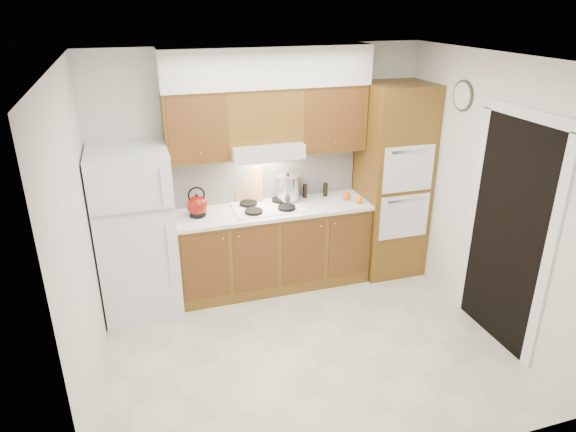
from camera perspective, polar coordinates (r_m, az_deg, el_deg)
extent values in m
plane|color=beige|center=(5.00, 1.94, -14.16)|extent=(3.60, 3.60, 0.00)
plane|color=white|center=(4.01, 2.45, 16.99)|extent=(3.60, 3.60, 0.00)
cube|color=silver|center=(5.69, -2.90, 5.37)|extent=(3.60, 0.02, 2.60)
cube|color=silver|center=(4.15, -22.03, -3.26)|extent=(0.02, 3.00, 2.60)
cube|color=silver|center=(5.19, 21.26, 2.04)|extent=(0.02, 3.00, 2.60)
cube|color=white|center=(5.34, -16.51, -1.84)|extent=(0.75, 0.72, 1.72)
cube|color=brown|center=(5.74, -1.72, -3.59)|extent=(2.11, 0.60, 0.90)
cube|color=white|center=(5.54, -1.75, 0.72)|extent=(2.13, 0.62, 0.04)
cube|color=white|center=(5.70, -2.60, 4.58)|extent=(2.11, 0.03, 0.56)
cube|color=brown|center=(5.98, 11.46, 3.79)|extent=(0.70, 0.65, 2.20)
cube|color=brown|center=(5.26, -10.22, 9.79)|extent=(0.63, 0.33, 0.70)
cube|color=brown|center=(5.61, 4.63, 10.89)|extent=(0.73, 0.33, 0.70)
cube|color=silver|center=(5.39, -2.60, 7.44)|extent=(0.75, 0.45, 0.15)
cube|color=brown|center=(5.37, -2.84, 11.21)|extent=(0.75, 0.33, 0.55)
cube|color=silver|center=(5.29, -2.35, 16.25)|extent=(2.13, 0.36, 0.40)
cube|color=white|center=(5.54, -2.31, 0.98)|extent=(0.74, 0.50, 0.01)
cube|color=black|center=(5.03, 23.14, -2.02)|extent=(0.02, 0.90, 2.10)
cylinder|color=#3F3833|center=(5.39, 18.86, 12.53)|extent=(0.02, 0.30, 0.30)
sphere|color=maroon|center=(5.36, -10.06, 1.14)|extent=(0.27, 0.27, 0.21)
cube|color=tan|center=(5.66, -4.33, 3.52)|extent=(0.31, 0.18, 0.39)
cylinder|color=silver|center=(5.66, -0.02, 3.20)|extent=(0.27, 0.27, 0.26)
cylinder|color=black|center=(5.78, 0.64, 2.98)|extent=(0.07, 0.07, 0.21)
cylinder|color=black|center=(5.80, 1.89, 2.80)|extent=(0.07, 0.07, 0.16)
cylinder|color=black|center=(5.86, 4.18, 2.95)|extent=(0.07, 0.07, 0.15)
sphere|color=orange|center=(5.70, 7.90, 1.78)|extent=(0.10, 0.10, 0.08)
sphere|color=#FF590D|center=(5.77, 6.54, 2.18)|extent=(0.11, 0.11, 0.08)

